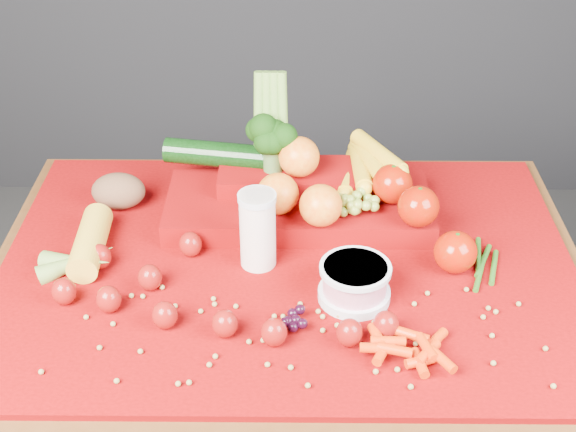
{
  "coord_description": "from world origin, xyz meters",
  "views": [
    {
      "loc": [
        0.01,
        -1.18,
        1.65
      ],
      "look_at": [
        0.0,
        0.02,
        0.85
      ],
      "focal_mm": 50.0,
      "sensor_mm": 36.0,
      "label": 1
    }
  ],
  "objects_px": {
    "table": "(288,307)",
    "produce_mound": "(311,190)",
    "milk_glass": "(258,227)",
    "yogurt_bowl": "(355,281)"
  },
  "relations": [
    {
      "from": "table",
      "to": "milk_glass",
      "type": "distance_m",
      "value": 0.19
    },
    {
      "from": "table",
      "to": "milk_glass",
      "type": "xyz_separation_m",
      "value": [
        -0.05,
        -0.0,
        0.19
      ]
    },
    {
      "from": "table",
      "to": "yogurt_bowl",
      "type": "relative_size",
      "value": 8.78
    },
    {
      "from": "produce_mound",
      "to": "table",
      "type": "bearing_deg",
      "value": -105.85
    },
    {
      "from": "milk_glass",
      "to": "yogurt_bowl",
      "type": "distance_m",
      "value": 0.2
    },
    {
      "from": "table",
      "to": "produce_mound",
      "type": "height_order",
      "value": "produce_mound"
    },
    {
      "from": "produce_mound",
      "to": "milk_glass",
      "type": "bearing_deg",
      "value": -121.91
    },
    {
      "from": "produce_mound",
      "to": "yogurt_bowl",
      "type": "bearing_deg",
      "value": -74.36
    },
    {
      "from": "milk_glass",
      "to": "produce_mound",
      "type": "xyz_separation_m",
      "value": [
        0.1,
        0.16,
        -0.02
      ]
    },
    {
      "from": "yogurt_bowl",
      "to": "produce_mound",
      "type": "relative_size",
      "value": 0.21
    }
  ]
}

